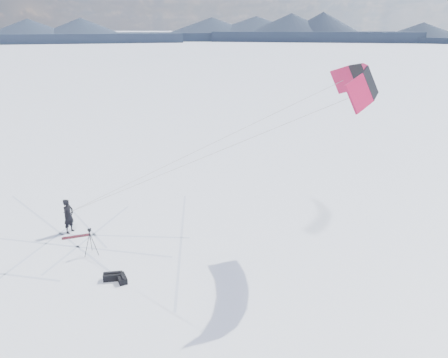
% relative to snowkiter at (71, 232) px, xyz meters
% --- Properties ---
extents(ground, '(1800.00, 1800.00, 0.00)m').
position_rel_snowkiter_xyz_m(ground, '(1.50, -2.41, 0.00)').
color(ground, white).
extents(horizon_hills, '(704.84, 706.81, 8.36)m').
position_rel_snowkiter_xyz_m(horizon_hills, '(1.50, -2.41, 3.33)').
color(horizon_hills, '#192334').
rests_on(horizon_hills, ground).
extents(snow_tracks, '(17.62, 14.39, 0.01)m').
position_rel_snowkiter_xyz_m(snow_tracks, '(1.09, -3.06, 0.00)').
color(snow_tracks, '#AEBAD2').
rests_on(snow_tracks, ground).
extents(snowkiter, '(0.60, 0.78, 1.91)m').
position_rel_snowkiter_xyz_m(snowkiter, '(0.00, 0.00, 0.00)').
color(snowkiter, black).
rests_on(snowkiter, ground).
extents(snowboard, '(1.36, 0.94, 0.04)m').
position_rel_snowkiter_xyz_m(snowboard, '(0.57, -0.50, 0.02)').
color(snowboard, maroon).
rests_on(snowboard, ground).
extents(tripod, '(0.64, 0.70, 1.39)m').
position_rel_snowkiter_xyz_m(tripod, '(2.27, -2.10, 0.90)').
color(tripod, black).
rests_on(tripod, ground).
extents(gear_bag_a, '(0.90, 0.64, 0.37)m').
position_rel_snowkiter_xyz_m(gear_bag_a, '(4.23, -4.08, 0.16)').
color(gear_bag_a, black).
rests_on(gear_bag_a, ground).
extents(gear_bag_b, '(0.71, 0.79, 0.33)m').
position_rel_snowkiter_xyz_m(gear_bag_b, '(4.68, -4.15, 0.14)').
color(gear_bag_b, black).
rests_on(gear_bag_b, ground).
extents(power_kite, '(15.59, 5.68, 7.95)m').
position_rel_snowkiter_xyz_m(power_kite, '(14.44, 0.63, 8.25)').
color(power_kite, '#B7133E').
rests_on(power_kite, ground).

